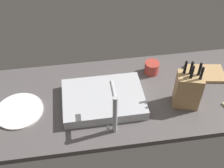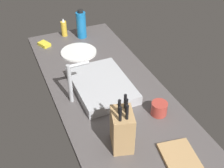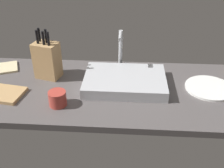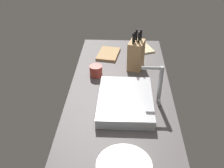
% 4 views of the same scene
% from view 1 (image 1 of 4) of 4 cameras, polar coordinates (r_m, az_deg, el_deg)
% --- Properties ---
extents(countertop_slab, '(1.77, 0.66, 0.04)m').
position_cam_1_polar(countertop_slab, '(1.68, -0.07, -3.00)').
color(countertop_slab, '#514C4C').
rests_on(countertop_slab, ground).
extents(sink_basin, '(0.45, 0.32, 0.06)m').
position_cam_1_polar(sink_basin, '(1.61, -1.71, -2.95)').
color(sink_basin, '#B7BABF').
rests_on(sink_basin, countertop_slab).
extents(faucet, '(0.06, 0.13, 0.25)m').
position_cam_1_polar(faucet, '(1.41, 0.44, -5.14)').
color(faucet, '#B7BABF').
rests_on(faucet, countertop_slab).
extents(knife_block, '(0.16, 0.13, 0.29)m').
position_cam_1_polar(knife_block, '(1.60, 14.62, -1.09)').
color(knife_block, tan).
rests_on(knife_block, countertop_slab).
extents(cutting_board, '(0.25, 0.19, 0.02)m').
position_cam_1_polar(cutting_board, '(1.88, 17.71, 1.98)').
color(cutting_board, tan).
rests_on(cutting_board, countertop_slab).
extents(dinner_plate, '(0.26, 0.26, 0.01)m').
position_cam_1_polar(dinner_plate, '(1.67, -17.70, -5.01)').
color(dinner_plate, white).
rests_on(dinner_plate, countertop_slab).
extents(coffee_mug, '(0.09, 0.09, 0.08)m').
position_cam_1_polar(coffee_mug, '(1.81, 7.78, 3.18)').
color(coffee_mug, '#B23D33').
rests_on(coffee_mug, countertop_slab).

